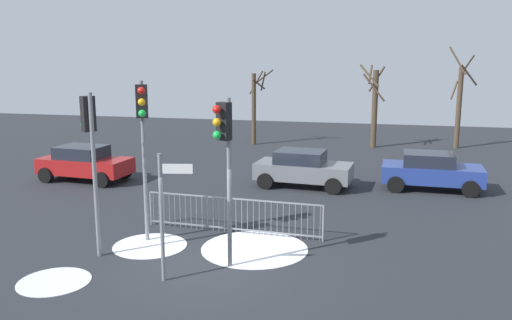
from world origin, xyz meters
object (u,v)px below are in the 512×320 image
at_px(car_red_far, 85,163).
at_px(traffic_light_foreground_left, 143,126).
at_px(car_blue_trailing, 431,171).
at_px(bare_tree_left, 374,105).
at_px(direction_sign_post, 164,211).
at_px(bare_tree_right, 255,105).
at_px(traffic_light_mid_right, 225,145).
at_px(car_grey_near, 303,168).
at_px(bare_tree_centre, 459,103).
at_px(traffic_light_mid_left, 90,137).

bearing_deg(car_red_far, traffic_light_foreground_left, -43.39).
bearing_deg(car_blue_trailing, bare_tree_left, 105.98).
height_order(direction_sign_post, bare_tree_left, bare_tree_left).
xyz_separation_m(car_blue_trailing, bare_tree_right, (-9.27, 8.97, 1.57)).
relative_size(traffic_light_mid_right, car_grey_near, 1.08).
distance_m(car_grey_near, bare_tree_right, 10.68).
distance_m(traffic_light_foreground_left, bare_tree_centre, 21.30).
relative_size(traffic_light_foreground_left, car_blue_trailing, 1.18).
relative_size(traffic_light_foreground_left, bare_tree_right, 1.03).
bearing_deg(traffic_light_mid_right, bare_tree_centre, -86.66).
height_order(car_blue_trailing, bare_tree_centre, bare_tree_centre).
distance_m(traffic_light_mid_left, car_grey_near, 9.92).
distance_m(traffic_light_mid_left, bare_tree_centre, 22.78).
distance_m(car_red_far, car_blue_trailing, 14.19).
height_order(traffic_light_mid_right, car_blue_trailing, traffic_light_mid_right).
bearing_deg(car_red_far, bare_tree_right, 70.30).
xyz_separation_m(car_red_far, bare_tree_centre, (16.32, 12.11, 1.79)).
relative_size(bare_tree_left, bare_tree_centre, 0.83).
relative_size(direction_sign_post, car_blue_trailing, 0.79).
height_order(car_blue_trailing, bare_tree_left, bare_tree_left).
relative_size(bare_tree_centre, bare_tree_right, 1.29).
bearing_deg(car_grey_near, bare_tree_right, 118.82).
distance_m(traffic_light_mid_left, bare_tree_right, 18.32).
xyz_separation_m(traffic_light_mid_left, car_grey_near, (4.23, 8.65, -2.39)).
bearing_deg(bare_tree_centre, traffic_light_mid_left, -120.16).
distance_m(traffic_light_mid_right, bare_tree_left, 19.19).
distance_m(traffic_light_mid_left, bare_tree_left, 20.02).
relative_size(car_red_far, bare_tree_left, 0.83).
relative_size(car_grey_near, bare_tree_left, 0.83).
distance_m(traffic_light_mid_right, car_blue_trailing, 11.20).
height_order(traffic_light_mid_left, bare_tree_centre, bare_tree_centre).
bearing_deg(traffic_light_foreground_left, car_red_far, -72.94).
bearing_deg(car_grey_near, traffic_light_mid_left, -111.30).
bearing_deg(car_grey_near, bare_tree_centre, 61.64).
height_order(car_red_far, bare_tree_centre, bare_tree_centre).
distance_m(traffic_light_foreground_left, bare_tree_left, 18.61).
bearing_deg(car_blue_trailing, bare_tree_right, 137.63).
height_order(traffic_light_mid_left, bare_tree_left, bare_tree_left).
bearing_deg(bare_tree_left, bare_tree_centre, 10.54).
bearing_deg(bare_tree_centre, direction_sign_post, -113.29).
distance_m(traffic_light_mid_right, bare_tree_right, 18.78).
height_order(car_grey_near, car_red_far, same).
bearing_deg(car_blue_trailing, car_red_far, -171.23).
bearing_deg(bare_tree_right, traffic_light_mid_left, -89.78).
bearing_deg(bare_tree_centre, car_blue_trailing, -102.18).
height_order(bare_tree_centre, bare_tree_right, bare_tree_centre).
bearing_deg(direction_sign_post, car_red_far, 118.63).
distance_m(bare_tree_left, bare_tree_centre, 4.73).
height_order(traffic_light_mid_right, bare_tree_left, bare_tree_left).
bearing_deg(bare_tree_centre, traffic_light_foreground_left, -119.64).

